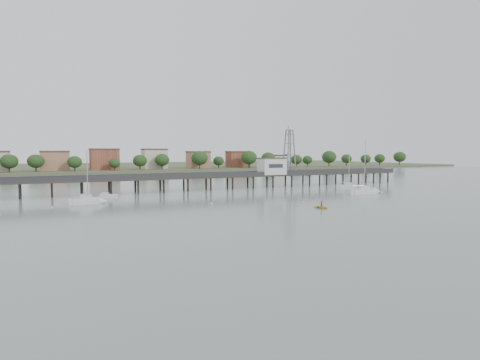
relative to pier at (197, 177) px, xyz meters
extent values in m
plane|color=slate|center=(0.00, -60.00, -3.79)|extent=(500.00, 500.00, 0.00)
cube|color=#2D2823|center=(0.00, 0.00, -0.04)|extent=(150.00, 5.00, 0.50)
cube|color=#333335|center=(0.00, -2.40, 0.76)|extent=(150.00, 0.12, 1.10)
cube|color=#333335|center=(0.00, 2.40, 0.76)|extent=(150.00, 0.12, 1.10)
cylinder|color=black|center=(0.00, -1.90, -1.99)|extent=(0.50, 0.50, 4.40)
cylinder|color=black|center=(0.00, 1.90, -1.99)|extent=(0.50, 0.50, 4.40)
cylinder|color=black|center=(73.00, -1.90, -1.99)|extent=(0.50, 0.50, 4.40)
cylinder|color=black|center=(73.00, 1.90, -1.99)|extent=(0.50, 0.50, 4.40)
cube|color=silver|center=(25.00, 0.00, 2.71)|extent=(8.00, 5.00, 5.00)
cube|color=#4C3833|center=(25.00, 0.00, 5.36)|extent=(8.40, 5.40, 0.30)
cube|color=slate|center=(31.50, 0.00, 14.36)|extent=(1.80, 1.80, 0.30)
cube|color=silver|center=(31.50, 0.00, 15.11)|extent=(0.90, 0.90, 1.20)
cube|color=silver|center=(-31.86, -18.49, -3.32)|extent=(5.47, 2.38, 1.65)
cone|color=silver|center=(-28.51, -18.68, -3.32)|extent=(2.35, 2.21, 2.09)
cube|color=silver|center=(-31.86, -18.49, -2.14)|extent=(2.47, 1.80, 0.75)
cylinder|color=#A5A8AA|center=(-31.49, -18.51, 2.53)|extent=(0.18, 0.18, 10.06)
cylinder|color=#A5A8AA|center=(-32.75, -18.44, -1.59)|extent=(3.13, 0.30, 0.12)
cube|color=silver|center=(41.01, -17.06, -3.32)|extent=(5.42, 4.25, 1.65)
cone|color=silver|center=(43.79, -18.64, -3.32)|extent=(2.83, 2.78, 1.99)
cube|color=silver|center=(41.01, -17.06, -2.14)|extent=(2.76, 2.50, 0.75)
cylinder|color=#A5A8AA|center=(41.32, -17.23, 2.29)|extent=(0.18, 0.18, 9.58)
cylinder|color=#A5A8AA|center=(40.27, -16.64, -1.59)|extent=(2.65, 1.58, 0.12)
cube|color=silver|center=(36.42, -28.35, -3.32)|extent=(7.30, 3.43, 1.65)
cone|color=silver|center=(40.81, -28.79, -3.32)|extent=(3.20, 3.02, 2.75)
cube|color=silver|center=(36.42, -28.35, -2.14)|extent=(3.34, 2.50, 0.75)
cylinder|color=#A5A8AA|center=(36.91, -28.40, 4.13)|extent=(0.18, 0.18, 13.24)
cylinder|color=#A5A8AA|center=(35.25, -28.24, -1.59)|extent=(4.11, 0.52, 0.12)
cube|color=silver|center=(-25.95, -9.40, -3.40)|extent=(4.36, 3.19, 1.12)
cube|color=silver|center=(-26.76, -9.03, -2.73)|extent=(1.78, 1.78, 0.67)
imported|color=yellow|center=(9.59, -45.64, -3.79)|extent=(2.24, 1.11, 3.02)
imported|color=black|center=(9.59, -45.64, -3.79)|extent=(0.91, 1.32, 0.30)
ellipsoid|color=beige|center=(-38.57, -21.47, -3.71)|extent=(0.56, 0.56, 0.39)
ellipsoid|color=beige|center=(21.18, -14.68, -3.71)|extent=(0.56, 0.56, 0.39)
ellipsoid|color=beige|center=(42.88, -28.67, -3.71)|extent=(0.56, 0.56, 0.39)
ellipsoid|color=beige|center=(11.56, -36.64, -3.71)|extent=(0.56, 0.56, 0.39)
ellipsoid|color=beige|center=(-7.53, -29.63, -3.71)|extent=(0.56, 0.56, 0.39)
cube|color=#475133|center=(0.00, 185.00, -3.29)|extent=(500.00, 170.00, 1.40)
cube|color=brown|center=(-35.00, 123.00, 1.91)|extent=(13.00, 10.50, 9.00)
cube|color=brown|center=(-10.00, 123.00, 1.91)|extent=(13.00, 10.50, 9.00)
cube|color=brown|center=(18.00, 123.00, 1.91)|extent=(13.00, 10.50, 9.00)
cube|color=brown|center=(45.00, 123.00, 1.91)|extent=(13.00, 10.50, 9.00)
cube|color=brown|center=(72.00, 123.00, 1.91)|extent=(13.00, 10.50, 9.00)
cube|color=brown|center=(100.00, 123.00, 1.91)|extent=(13.00, 10.50, 9.00)
ellipsoid|color=#173716|center=(0.00, 111.00, 2.21)|extent=(8.00, 8.00, 6.80)
ellipsoid|color=#173716|center=(120.00, 111.00, 2.21)|extent=(8.00, 8.00, 6.80)
camera|label=1|loc=(-39.48, -109.53, 7.42)|focal=30.00mm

